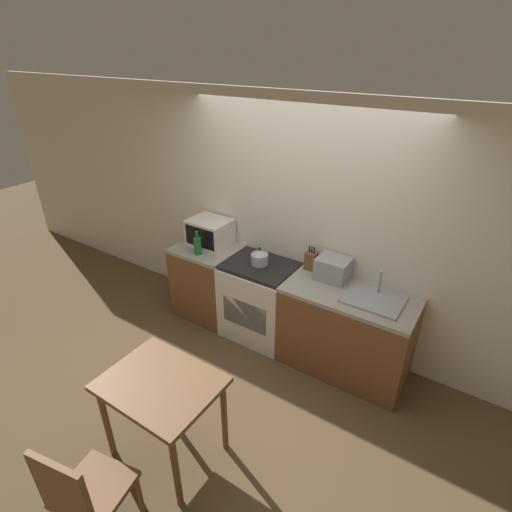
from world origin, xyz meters
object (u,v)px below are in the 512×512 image
object	(u,v)px
microwave	(210,232)
toaster_oven	(333,269)
dining_table	(162,393)
kettle	(260,257)
stove_range	(260,300)
dining_chair	(82,493)
bottle	(198,245)

from	to	relation	value
microwave	toaster_oven	xyz separation A→B (m)	(1.51, 0.05, -0.04)
dining_table	microwave	bearing A→B (deg)	118.25
kettle	dining_table	distance (m)	1.74
stove_range	kettle	xyz separation A→B (m)	(-0.01, 0.01, 0.54)
stove_range	microwave	xyz separation A→B (m)	(-0.76, 0.10, 0.60)
dining_chair	microwave	bearing A→B (deg)	101.01
bottle	toaster_oven	world-z (taller)	bottle
kettle	toaster_oven	world-z (taller)	toaster_oven
kettle	dining_chair	world-z (taller)	kettle
stove_range	dining_chair	size ratio (longest dim) A/B	0.96
dining_chair	kettle	bearing A→B (deg)	85.63
microwave	bottle	xyz separation A→B (m)	(0.05, -0.27, -0.04)
bottle	dining_table	bearing A→B (deg)	-58.86
dining_chair	stove_range	bearing A→B (deg)	85.33
bottle	microwave	bearing A→B (deg)	99.61
toaster_oven	dining_chair	world-z (taller)	toaster_oven
stove_range	dining_table	world-z (taller)	stove_range
stove_range	toaster_oven	bearing A→B (deg)	11.78
kettle	dining_chair	bearing A→B (deg)	-83.65
kettle	toaster_oven	size ratio (longest dim) A/B	0.63
toaster_oven	dining_chair	bearing A→B (deg)	-100.66
bottle	dining_chair	xyz separation A→B (m)	(0.97, -2.27, -0.50)
bottle	toaster_oven	size ratio (longest dim) A/B	0.87
microwave	toaster_oven	world-z (taller)	microwave
kettle	dining_table	bearing A→B (deg)	-82.64
stove_range	bottle	xyz separation A→B (m)	(-0.71, -0.17, 0.56)
microwave	bottle	size ratio (longest dim) A/B	1.72
stove_range	microwave	size ratio (longest dim) A/B	1.93
toaster_oven	bottle	bearing A→B (deg)	-167.31
kettle	dining_chair	size ratio (longest dim) A/B	0.21
dining_table	dining_chair	size ratio (longest dim) A/B	0.91
toaster_oven	microwave	bearing A→B (deg)	-177.95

